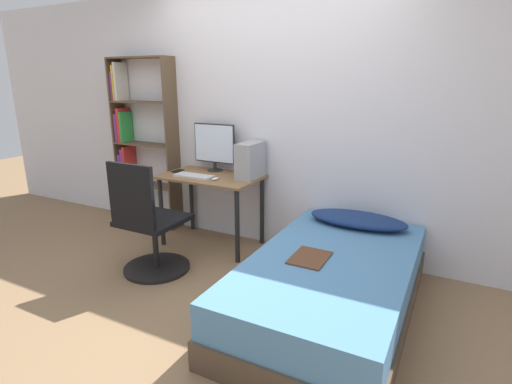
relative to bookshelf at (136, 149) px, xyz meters
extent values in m
plane|color=#846647|center=(1.67, -1.25, -0.87)|extent=(14.00, 14.00, 0.00)
cube|color=silver|center=(1.67, 0.14, 0.38)|extent=(8.00, 0.05, 2.50)
cube|color=brown|center=(1.14, -0.19, -0.16)|extent=(0.98, 0.60, 0.02)
cylinder|color=black|center=(0.70, -0.44, -0.52)|extent=(0.04, 0.04, 0.70)
cylinder|color=black|center=(1.59, -0.44, -0.52)|extent=(0.04, 0.04, 0.70)
cylinder|color=black|center=(0.70, 0.06, -0.52)|extent=(0.04, 0.04, 0.70)
cylinder|color=black|center=(1.59, 0.06, -0.52)|extent=(0.04, 0.04, 0.70)
cube|color=brown|center=(-0.24, 0.00, 0.06)|extent=(0.02, 0.22, 1.87)
cube|color=brown|center=(0.53, 0.00, 0.06)|extent=(0.02, 0.22, 1.87)
cube|color=brown|center=(0.15, 0.00, -0.86)|extent=(0.75, 0.22, 0.02)
cube|color=brown|center=(0.15, 0.00, -0.40)|extent=(0.75, 0.22, 0.02)
cube|color=brown|center=(0.15, 0.00, 0.06)|extent=(0.75, 0.22, 0.02)
cube|color=brown|center=(0.15, 0.00, 0.53)|extent=(0.75, 0.22, 0.02)
cube|color=brown|center=(0.15, 0.00, 0.99)|extent=(0.75, 0.22, 0.02)
cube|color=green|center=(-0.21, 0.00, -0.68)|extent=(0.03, 0.19, 0.35)
cube|color=orange|center=(-0.17, 0.00, -0.67)|extent=(0.04, 0.19, 0.36)
cube|color=orange|center=(-0.12, 0.00, -0.67)|extent=(0.03, 0.19, 0.36)
cube|color=teal|center=(-0.09, 0.00, -0.65)|extent=(0.03, 0.19, 0.40)
cube|color=#7A338E|center=(-0.20, 0.00, -0.23)|extent=(0.04, 0.19, 0.31)
cube|color=#7A338E|center=(-0.16, 0.00, -0.20)|extent=(0.04, 0.19, 0.38)
cube|color=red|center=(-0.12, 0.00, -0.18)|extent=(0.03, 0.19, 0.41)
cube|color=#7A338E|center=(-0.21, 0.00, 0.23)|extent=(0.03, 0.19, 0.32)
cube|color=red|center=(-0.16, 0.00, 0.26)|extent=(0.04, 0.19, 0.38)
cube|color=green|center=(-0.13, 0.00, 0.24)|extent=(0.02, 0.19, 0.34)
cube|color=#7A338E|center=(-0.21, 0.00, 0.69)|extent=(0.02, 0.19, 0.31)
cube|color=gold|center=(-0.18, 0.00, 0.73)|extent=(0.02, 0.19, 0.38)
cube|color=beige|center=(-0.15, 0.00, 0.74)|extent=(0.03, 0.19, 0.41)
cylinder|color=black|center=(1.02, -0.91, -0.86)|extent=(0.58, 0.58, 0.03)
cylinder|color=black|center=(1.02, -0.91, -0.63)|extent=(0.05, 0.05, 0.42)
cube|color=black|center=(1.02, -0.91, -0.40)|extent=(0.51, 0.51, 0.04)
cube|color=black|center=(1.02, -1.14, -0.12)|extent=(0.46, 0.04, 0.52)
cube|color=#4C3D2D|center=(2.60, -0.86, -0.77)|extent=(1.08, 1.94, 0.20)
cube|color=teal|center=(2.60, -0.86, -0.55)|extent=(1.05, 1.90, 0.24)
ellipsoid|color=navy|center=(2.60, -0.15, -0.38)|extent=(0.82, 0.36, 0.11)
cube|color=#56331E|center=(2.47, -0.95, -0.43)|extent=(0.24, 0.32, 0.01)
cylinder|color=black|center=(1.06, 0.01, -0.14)|extent=(0.16, 0.16, 0.01)
cylinder|color=black|center=(1.06, 0.01, -0.09)|extent=(0.04, 0.04, 0.09)
cube|color=black|center=(1.06, 0.02, 0.14)|extent=(0.47, 0.01, 0.40)
cube|color=silver|center=(1.06, 0.01, 0.14)|extent=(0.45, 0.01, 0.37)
cube|color=silver|center=(1.03, -0.31, -0.14)|extent=(0.39, 0.15, 0.02)
cube|color=#99999E|center=(1.53, -0.08, 0.02)|extent=(0.17, 0.35, 0.34)
ellipsoid|color=silver|center=(1.27, -0.31, -0.14)|extent=(0.06, 0.09, 0.02)
cube|color=black|center=(0.73, -0.19, -0.14)|extent=(0.07, 0.14, 0.01)
camera|label=1|loc=(3.31, -3.38, 0.77)|focal=28.00mm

